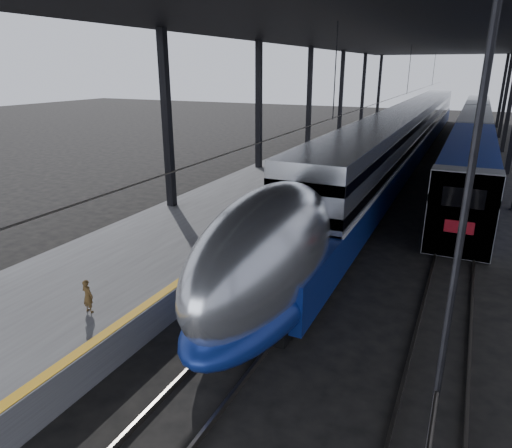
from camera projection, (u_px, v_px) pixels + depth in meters
The scene contains 8 objects.
ground at pixel (228, 290), 15.91m from camera, with size 160.00×160.00×0.00m, color black.
platform at pixel (314, 164), 34.26m from camera, with size 6.00×80.00×1.00m, color #4C4C4F.
yellow_strip at pixel (352, 160), 32.97m from camera, with size 0.30×80.00×0.01m, color orange.
rails at pixel (426, 180), 31.17m from camera, with size 6.52×80.00×0.16m.
canopy at pixel (400, 39), 29.29m from camera, with size 18.00×75.00×9.47m.
tgv_train at pixel (405, 137), 36.94m from camera, with size 3.00×65.20×4.30m.
second_train at pixel (473, 132), 41.12m from camera, with size 2.61×56.05×3.59m.
child at pixel (88, 296), 12.36m from camera, with size 0.35×0.23×0.96m, color #463217.
Camera 1 is at (6.98, -12.51, 7.34)m, focal length 32.00 mm.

